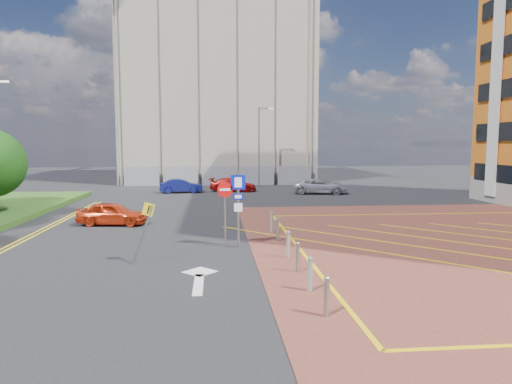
{
  "coord_description": "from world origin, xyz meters",
  "views": [
    {
      "loc": [
        -0.46,
        -17.85,
        4.34
      ],
      "look_at": [
        1.47,
        3.43,
        2.08
      ],
      "focal_mm": 32.0,
      "sensor_mm": 36.0,
      "label": 1
    }
  ],
  "objects": [
    {
      "name": "ground",
      "position": [
        0.0,
        0.0,
        0.0
      ],
      "size": [
        140.0,
        140.0,
        0.0
      ],
      "primitive_type": "plane",
      "color": "black",
      "rests_on": "ground"
    },
    {
      "name": "lamp_back",
      "position": [
        4.08,
        28.0,
        4.36
      ],
      "size": [
        1.53,
        0.16,
        8.0
      ],
      "color": "#9EA0A8",
      "rests_on": "ground"
    },
    {
      "name": "sign_cluster",
      "position": [
        0.3,
        0.98,
        1.95
      ],
      "size": [
        1.17,
        0.12,
        3.2
      ],
      "color": "#9EA0A8",
      "rests_on": "ground"
    },
    {
      "name": "warning_sign",
      "position": [
        -2.98,
        -1.41,
        1.43
      ],
      "size": [
        0.83,
        0.43,
        2.24
      ],
      "color": "#9EA0A8",
      "rests_on": "ground"
    },
    {
      "name": "bollard_row",
      "position": [
        2.3,
        -1.67,
        0.47
      ],
      "size": [
        0.14,
        11.14,
        0.9
      ],
      "color": "#9EA0A8",
      "rests_on": "forecourt"
    },
    {
      "name": "construction_building",
      "position": [
        0.0,
        40.0,
        11.0
      ],
      "size": [
        21.2,
        19.2,
        22.0
      ],
      "primitive_type": "cube",
      "color": "#AA9C8B",
      "rests_on": "ground"
    },
    {
      "name": "construction_fence",
      "position": [
        1.0,
        30.0,
        1.0
      ],
      "size": [
        21.6,
        0.06,
        2.0
      ],
      "primitive_type": "cube",
      "color": "gray",
      "rests_on": "ground"
    },
    {
      "name": "car_red_left",
      "position": [
        -5.96,
        6.91,
        0.62
      ],
      "size": [
        3.8,
        1.95,
        1.24
      ],
      "primitive_type": "imported",
      "rotation": [
        0.0,
        0.0,
        1.43
      ],
      "color": "red",
      "rests_on": "ground"
    },
    {
      "name": "car_blue_back",
      "position": [
        -3.47,
        22.94,
        0.62
      ],
      "size": [
        3.88,
        1.74,
        1.24
      ],
      "primitive_type": "imported",
      "rotation": [
        0.0,
        0.0,
        1.69
      ],
      "color": "navy",
      "rests_on": "ground"
    },
    {
      "name": "car_red_back",
      "position": [
        1.2,
        23.82,
        0.62
      ],
      "size": [
        4.5,
        2.49,
        1.23
      ],
      "primitive_type": "imported",
      "rotation": [
        0.0,
        0.0,
        1.38
      ],
      "color": "#A8100E",
      "rests_on": "ground"
    },
    {
      "name": "car_silver_back",
      "position": [
        8.7,
        21.1,
        0.66
      ],
      "size": [
        5.05,
        2.99,
        1.32
      ],
      "primitive_type": "imported",
      "rotation": [
        0.0,
        0.0,
        1.39
      ],
      "color": "silver",
      "rests_on": "ground"
    }
  ]
}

